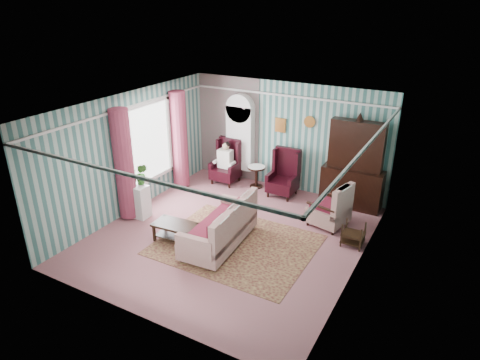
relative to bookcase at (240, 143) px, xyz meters
The scene contains 17 objects.
floor 3.34m from the bookcase, 64.58° to the right, with size 6.00×6.00×0.00m, color #97585F.
room_shell 2.90m from the bookcase, 74.62° to the right, with size 5.53×6.02×2.91m.
bookcase is the anchor object (origin of this frame).
dresser_hutch 3.25m from the bookcase, ahead, with size 1.50×0.56×2.36m, color black.
wingback_left 0.68m from the bookcase, 122.66° to the right, with size 0.76×0.80×1.25m, color black.
wingback_right 1.63m from the bookcase, 14.57° to the right, with size 0.76×0.80×1.25m, color black.
seated_woman 0.70m from the bookcase, 122.66° to the right, with size 0.44×0.40×1.18m, color silver, non-canonical shape.
round_side_table 1.07m from the bookcase, 20.27° to the right, with size 0.50×0.50×0.60m, color black.
nest_table 4.37m from the bookcase, 26.92° to the right, with size 0.45×0.38×0.54m, color black.
plant_stand 3.39m from the bookcase, 108.49° to the right, with size 0.55×0.35×0.80m, color white.
rug 3.72m from the bookcase, 62.28° to the right, with size 3.20×2.60×0.01m, color #501A24.
sofa 3.61m from the bookcase, 68.05° to the right, with size 2.05×1.00×0.97m, color beige.
floral_armchair 3.42m from the bookcase, 23.55° to the right, with size 0.87×0.79×0.93m, color #BAAC90.
coffee_table 3.76m from the bookcase, 83.18° to the right, with size 0.95×0.52×0.42m, color black.
potted_plant_a 3.47m from the bookcase, 108.93° to the right, with size 0.38×0.33×0.42m, color #22581B.
potted_plant_b 3.16m from the bookcase, 107.92° to the right, with size 0.29×0.23×0.53m, color #245319.
potted_plant_c 3.33m from the bookcase, 110.52° to the right, with size 0.22×0.22×0.39m, color #1F5119.
Camera 1 is at (4.19, -7.10, 4.90)m, focal length 32.00 mm.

